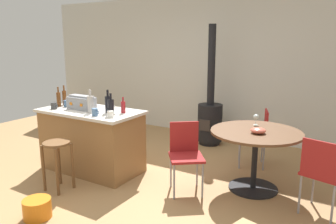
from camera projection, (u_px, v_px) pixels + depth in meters
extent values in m
plane|color=#A37A4C|center=(120.00, 184.00, 4.32)|extent=(8.80, 8.80, 0.00)
cube|color=beige|center=(211.00, 66.00, 6.40)|extent=(8.00, 0.10, 2.70)
cube|color=olive|center=(92.00, 142.00, 4.73)|extent=(1.41, 0.71, 0.85)
cube|color=beige|center=(90.00, 111.00, 4.64)|extent=(1.47, 0.77, 0.04)
cylinder|color=brown|center=(73.00, 166.00, 4.16)|extent=(0.04, 0.04, 0.59)
cylinder|color=brown|center=(59.00, 162.00, 4.28)|extent=(0.04, 0.04, 0.59)
cylinder|color=brown|center=(43.00, 168.00, 4.08)|extent=(0.04, 0.04, 0.59)
cylinder|color=brown|center=(57.00, 172.00, 3.95)|extent=(0.04, 0.04, 0.59)
cylinder|color=brown|center=(56.00, 143.00, 4.05)|extent=(0.33, 0.33, 0.03)
cylinder|color=black|center=(253.00, 188.00, 4.19)|extent=(0.61, 0.61, 0.02)
cylinder|color=black|center=(254.00, 162.00, 4.11)|extent=(0.07, 0.07, 0.73)
cylinder|color=brown|center=(256.00, 132.00, 4.03)|extent=(1.11, 1.11, 0.03)
cube|color=maroon|center=(325.00, 174.00, 3.49)|extent=(0.49, 0.49, 0.03)
cube|color=maroon|center=(319.00, 160.00, 3.32)|extent=(0.35, 0.12, 0.40)
cylinder|color=gray|center=(300.00, 194.00, 3.55)|extent=(0.02, 0.02, 0.45)
cylinder|color=gray|center=(333.00, 205.00, 3.31)|extent=(0.02, 0.02, 0.45)
cylinder|color=gray|center=(313.00, 185.00, 3.78)|extent=(0.02, 0.02, 0.45)
cube|color=maroon|center=(252.00, 136.00, 4.89)|extent=(0.51, 0.51, 0.03)
cube|color=maroon|center=(266.00, 124.00, 4.81)|extent=(0.14, 0.35, 0.40)
cylinder|color=gray|center=(264.00, 156.00, 4.74)|extent=(0.02, 0.02, 0.44)
cylinder|color=gray|center=(262.00, 148.00, 5.07)|extent=(0.02, 0.02, 0.44)
cylinder|color=gray|center=(239.00, 147.00, 5.14)|extent=(0.02, 0.02, 0.44)
cylinder|color=gray|center=(240.00, 154.00, 4.81)|extent=(0.02, 0.02, 0.44)
cube|color=maroon|center=(186.00, 157.00, 4.00)|extent=(0.56, 0.56, 0.03)
cube|color=maroon|center=(184.00, 137.00, 4.14)|extent=(0.30, 0.24, 0.40)
cylinder|color=gray|center=(197.00, 170.00, 4.24)|extent=(0.02, 0.02, 0.44)
cylinder|color=gray|center=(171.00, 171.00, 4.20)|extent=(0.02, 0.02, 0.44)
cylinder|color=gray|center=(174.00, 182.00, 3.87)|extent=(0.02, 0.02, 0.44)
cylinder|color=gray|center=(203.00, 181.00, 3.90)|extent=(0.02, 0.02, 0.44)
cylinder|color=black|center=(209.00, 142.00, 6.01)|extent=(0.37, 0.37, 0.06)
cylinder|color=black|center=(210.00, 123.00, 5.94)|extent=(0.44, 0.44, 0.67)
cube|color=#2D2826|center=(205.00, 125.00, 5.75)|extent=(0.20, 0.02, 0.20)
cylinder|color=black|center=(211.00, 65.00, 5.72)|extent=(0.13, 0.13, 1.39)
cube|color=gray|center=(82.00, 103.00, 4.67)|extent=(0.40, 0.20, 0.17)
cube|color=gray|center=(81.00, 96.00, 4.65)|extent=(0.38, 0.12, 0.02)
cube|color=orange|center=(71.00, 104.00, 4.63)|extent=(0.04, 0.01, 0.04)
cube|color=orange|center=(81.00, 105.00, 4.53)|extent=(0.04, 0.01, 0.04)
cylinder|color=black|center=(108.00, 104.00, 4.44)|extent=(0.08, 0.08, 0.23)
cylinder|color=black|center=(108.00, 93.00, 4.41)|extent=(0.03, 0.03, 0.09)
cylinder|color=black|center=(111.00, 107.00, 4.30)|extent=(0.08, 0.08, 0.21)
cylinder|color=black|center=(111.00, 96.00, 4.27)|extent=(0.03, 0.03, 0.08)
cylinder|color=#603314|center=(64.00, 98.00, 5.01)|extent=(0.06, 0.06, 0.21)
cylinder|color=#603314|center=(64.00, 88.00, 4.97)|extent=(0.02, 0.02, 0.08)
cylinder|color=#B7B2AD|center=(90.00, 104.00, 4.45)|extent=(0.08, 0.08, 0.23)
cylinder|color=#B7B2AD|center=(90.00, 93.00, 4.41)|extent=(0.03, 0.03, 0.09)
cylinder|color=maroon|center=(123.00, 107.00, 4.43)|extent=(0.06, 0.06, 0.16)
cylinder|color=maroon|center=(123.00, 99.00, 4.41)|extent=(0.02, 0.02, 0.06)
cylinder|color=#603314|center=(59.00, 99.00, 4.86)|extent=(0.06, 0.06, 0.21)
cylinder|color=#603314|center=(58.00, 90.00, 4.83)|extent=(0.02, 0.02, 0.08)
cylinder|color=white|center=(111.00, 107.00, 4.60)|extent=(0.09, 0.09, 0.09)
torus|color=white|center=(114.00, 107.00, 4.57)|extent=(0.05, 0.01, 0.05)
cylinder|color=#383838|center=(54.00, 106.00, 4.70)|extent=(0.09, 0.09, 0.09)
torus|color=#383838|center=(57.00, 106.00, 4.67)|extent=(0.05, 0.01, 0.05)
cylinder|color=#4C7099|center=(66.00, 103.00, 4.86)|extent=(0.07, 0.07, 0.09)
torus|color=#4C7099|center=(68.00, 103.00, 4.84)|extent=(0.05, 0.01, 0.05)
cylinder|color=white|center=(110.00, 114.00, 4.18)|extent=(0.08, 0.08, 0.08)
torus|color=white|center=(114.00, 114.00, 4.16)|extent=(0.05, 0.01, 0.05)
cylinder|color=#4C7099|center=(95.00, 112.00, 4.27)|extent=(0.08, 0.08, 0.10)
torus|color=#4C7099|center=(98.00, 112.00, 4.24)|extent=(0.05, 0.01, 0.05)
cylinder|color=silver|center=(256.00, 125.00, 4.31)|extent=(0.06, 0.06, 0.00)
cylinder|color=silver|center=(256.00, 122.00, 4.30)|extent=(0.01, 0.01, 0.08)
ellipsoid|color=silver|center=(256.00, 117.00, 4.29)|extent=(0.07, 0.07, 0.06)
ellipsoid|color=#DB6651|center=(258.00, 130.00, 3.92)|extent=(0.18, 0.18, 0.07)
cylinder|color=orange|center=(37.00, 208.00, 3.49)|extent=(0.29, 0.29, 0.21)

